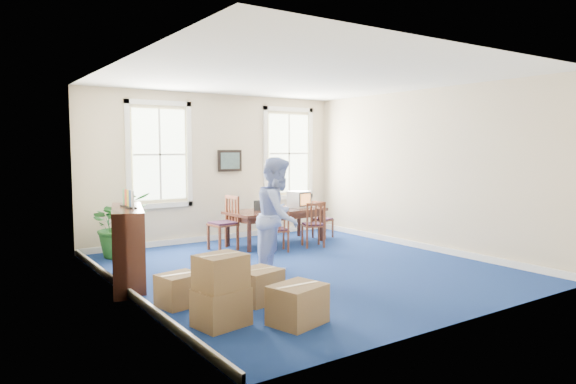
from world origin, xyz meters
TOP-DOWN VIEW (x-y plane):
  - floor at (0.00, 0.00)m, footprint 6.50×6.50m
  - ceiling at (0.00, 0.00)m, footprint 6.50×6.50m
  - wall_back at (0.00, 3.25)m, footprint 6.50×0.00m
  - wall_front at (0.00, -3.25)m, footprint 6.50×0.00m
  - wall_left at (-3.00, 0.00)m, footprint 0.00×6.50m
  - wall_right at (3.00, 0.00)m, footprint 0.00×6.50m
  - baseboard_back at (0.00, 3.22)m, footprint 6.00×0.04m
  - baseboard_left at (-2.97, 0.00)m, footprint 0.04×6.50m
  - baseboard_right at (2.97, 0.00)m, footprint 0.04×6.50m
  - window_left at (-1.30, 3.23)m, footprint 1.40×0.12m
  - window_right at (1.90, 3.23)m, footprint 1.40×0.12m
  - wall_picture at (0.30, 3.20)m, footprint 0.58×0.06m
  - conference_table at (0.84, 2.14)m, footprint 2.21×1.16m
  - crt_tv at (1.47, 2.19)m, footprint 0.47×0.50m
  - game_console at (1.76, 2.14)m, footprint 0.23×0.25m
  - equipment_bag at (0.59, 2.19)m, footprint 0.47×0.38m
  - chair_near_left at (0.40, 1.41)m, footprint 0.50×0.50m
  - chair_near_right at (1.27, 1.41)m, footprint 0.54×0.54m
  - chair_end_left at (-0.42, 2.14)m, footprint 0.53×0.53m
  - chair_end_right at (2.10, 2.14)m, footprint 0.49×0.49m
  - man at (-0.59, -0.14)m, footprint 1.17×1.15m
  - credenza at (-2.75, 0.69)m, footprint 0.84×1.59m
  - brochure_rack at (-2.73, 0.69)m, footprint 0.12×0.64m
  - potted_plant at (-2.32, 2.66)m, footprint 1.29×1.19m
  - cardboard_boxes at (-2.22, -1.66)m, footprint 1.87×1.87m

SIDE VIEW (x-z plane):
  - floor at x=0.00m, z-range 0.00..0.00m
  - baseboard_back at x=0.00m, z-range 0.00..0.12m
  - baseboard_left at x=-2.97m, z-range 0.00..0.12m
  - baseboard_right at x=2.97m, z-range 0.00..0.12m
  - conference_table at x=0.84m, z-range 0.00..0.73m
  - chair_end_right at x=2.10m, z-range 0.00..0.85m
  - cardboard_boxes at x=-2.22m, z-range 0.00..0.87m
  - chair_near_left at x=0.40m, z-range 0.00..0.88m
  - chair_near_right at x=1.27m, z-range 0.00..0.93m
  - chair_end_left at x=-0.42m, z-range 0.00..1.08m
  - credenza at x=-2.75m, z-range 0.00..1.20m
  - potted_plant at x=-2.32m, z-range 0.00..1.22m
  - game_console at x=1.76m, z-range 0.73..0.78m
  - equipment_bag at x=0.59m, z-range 0.73..0.94m
  - crt_tv at x=1.47m, z-range 0.73..1.09m
  - man at x=-0.59m, z-range 0.00..1.89m
  - brochure_rack at x=-2.73m, z-range 1.20..1.49m
  - wall_back at x=0.00m, z-range -1.65..4.85m
  - wall_front at x=0.00m, z-range -1.65..4.85m
  - wall_left at x=-3.00m, z-range -1.65..4.85m
  - wall_right at x=3.00m, z-range -1.65..4.85m
  - wall_picture at x=0.30m, z-range 1.51..1.99m
  - window_left at x=-1.30m, z-range 0.80..3.00m
  - window_right at x=1.90m, z-range 0.80..3.00m
  - ceiling at x=0.00m, z-range 3.20..3.20m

